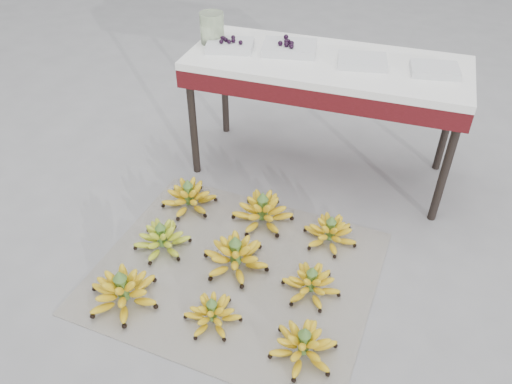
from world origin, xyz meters
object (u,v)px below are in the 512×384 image
(bunch_back_left, at_px, (189,197))
(bunch_back_right, at_px, (330,232))
(bunch_mid_right, at_px, (311,283))
(tray_left, at_px, (289,48))
(bunch_back_center, at_px, (263,211))
(vendor_table, at_px, (326,74))
(tray_far_left, at_px, (230,45))
(tray_far_right, at_px, (435,70))
(bunch_front_right, at_px, (304,345))
(bunch_mid_center, at_px, (236,256))
(bunch_mid_left, at_px, (162,239))
(newspaper_mat, at_px, (236,271))
(bunch_front_left, at_px, (123,291))
(bunch_front_center, at_px, (212,313))
(glass_jar, at_px, (212,28))
(tray_right, at_px, (362,61))

(bunch_back_left, distance_m, bunch_back_right, 0.77)
(bunch_mid_right, distance_m, tray_left, 1.22)
(bunch_back_center, xyz_separation_m, vendor_table, (0.16, 0.55, 0.54))
(tray_far_left, relative_size, tray_far_right, 1.11)
(bunch_front_right, relative_size, bunch_mid_center, 0.79)
(bunch_back_left, bearing_deg, vendor_table, 43.80)
(bunch_mid_right, relative_size, bunch_back_center, 0.80)
(tray_left, height_order, tray_far_right, tray_left)
(bunch_back_center, bearing_deg, bunch_mid_right, -40.52)
(bunch_mid_left, relative_size, bunch_back_right, 0.94)
(newspaper_mat, distance_m, tray_far_left, 1.19)
(bunch_front_left, relative_size, vendor_table, 0.28)
(bunch_front_right, relative_size, bunch_mid_right, 1.13)
(bunch_mid_left, bearing_deg, tray_far_right, 30.79)
(bunch_front_center, bearing_deg, bunch_front_right, -18.18)
(newspaper_mat, xyz_separation_m, bunch_mid_left, (-0.39, 0.03, 0.06))
(bunch_back_left, xyz_separation_m, glass_jar, (-0.06, 0.57, 0.70))
(bunch_front_right, xyz_separation_m, bunch_mid_right, (-0.05, 0.32, -0.00))
(bunch_front_right, bearing_deg, bunch_front_center, 164.99)
(bunch_front_left, height_order, bunch_front_center, bunch_front_left)
(bunch_mid_left, relative_size, tray_far_right, 1.24)
(tray_right, relative_size, tray_far_right, 1.07)
(bunch_front_center, bearing_deg, bunch_back_center, 76.42)
(bunch_back_left, relative_size, tray_far_right, 1.16)
(bunch_front_left, height_order, vendor_table, vendor_table)
(newspaper_mat, relative_size, bunch_back_left, 4.34)
(newspaper_mat, bearing_deg, bunch_back_right, 42.52)
(bunch_back_center, height_order, vendor_table, vendor_table)
(tray_far_left, xyz_separation_m, tray_right, (0.69, 0.02, -0.00))
(bunch_front_left, xyz_separation_m, vendor_table, (0.57, 1.24, 0.54))
(tray_far_right, bearing_deg, glass_jar, 179.27)
(tray_far_left, relative_size, glass_jar, 1.71)
(tray_right, bearing_deg, vendor_table, 177.73)
(tray_far_left, distance_m, tray_far_right, 1.04)
(bunch_back_left, bearing_deg, tray_far_left, 83.58)
(bunch_front_right, relative_size, tray_left, 1.04)
(bunch_mid_left, relative_size, tray_right, 1.16)
(bunch_mid_left, xyz_separation_m, bunch_mid_right, (0.75, -0.04, -0.00))
(vendor_table, bearing_deg, tray_left, 171.60)
(bunch_front_left, bearing_deg, newspaper_mat, 60.74)
(newspaper_mat, relative_size, tray_left, 4.13)
(bunch_mid_center, bearing_deg, tray_far_left, 132.03)
(tray_far_left, relative_size, tray_left, 0.91)
(bunch_mid_center, bearing_deg, bunch_front_left, -116.89)
(bunch_mid_right, xyz_separation_m, bunch_back_center, (-0.35, 0.38, 0.01))
(bunch_back_left, relative_size, vendor_table, 0.20)
(vendor_table, bearing_deg, bunch_mid_left, -122.60)
(bunch_mid_center, bearing_deg, newspaper_mat, -47.76)
(bunch_back_left, relative_size, glass_jar, 1.78)
(vendor_table, relative_size, tray_left, 4.73)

